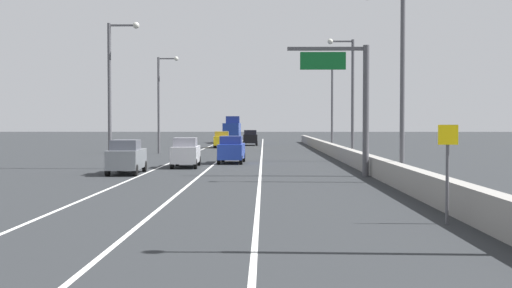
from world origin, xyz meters
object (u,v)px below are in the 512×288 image
Objects in this scene: box_truck at (232,131)px; lamp_post_left_far at (161,98)px; lamp_post_right_fourth at (330,99)px; car_black_1 at (250,138)px; overhead_sign_gantry at (353,94)px; lamp_post_left_mid at (113,85)px; car_gray_0 at (127,157)px; car_blue_4 at (232,150)px; car_silver_2 at (186,153)px; lamp_post_right_second at (397,73)px; car_yellow_3 at (222,140)px; lamp_post_right_third at (349,91)px; speed_advisory_sign at (448,166)px.

lamp_post_left_far is at bearing -98.87° from box_truck.
lamp_post_right_fourth reaches higher than car_black_1.
overhead_sign_gantry is 0.77× the size of lamp_post_left_mid.
car_gray_0 is at bearing -116.45° from lamp_post_right_fourth.
overhead_sign_gantry reaches higher than car_blue_4.
lamp_post_right_second is at bearing -42.28° from car_silver_2.
car_yellow_3 is (4.77, 36.95, -4.61)m from lamp_post_left_mid.
lamp_post_left_far reaches higher than overhead_sign_gantry.
car_gray_0 is at bearing -115.98° from car_silver_2.
box_truck reaches higher than car_gray_0.
lamp_post_right_second reaches higher than car_yellow_3.
overhead_sign_gantry is 16.24m from lamp_post_left_mid.
car_blue_4 reaches higher than car_silver_2.
lamp_post_right_second is 2.17× the size of car_yellow_3.
lamp_post_right_fourth is at bearing -68.00° from box_truck.
lamp_post_right_third is at bearing -90.95° from lamp_post_right_fourth.
lamp_post_right_third is (-0.03, 18.06, 0.00)m from lamp_post_right_second.
lamp_post_right_fourth reaches higher than box_truck.
lamp_post_right_second is (1.29, 13.50, 3.86)m from speed_advisory_sign.
overhead_sign_gantry is at bearing 114.73° from lamp_post_right_second.
overhead_sign_gantry is at bearing -80.83° from box_truck.
lamp_post_right_second and lamp_post_left_far have the same top height.
lamp_post_left_far reaches higher than box_truck.
speed_advisory_sign is 0.31× the size of lamp_post_right_second.
lamp_post_right_fourth is (2.01, 32.36, 0.90)m from overhead_sign_gantry.
car_yellow_3 is 1.02× the size of car_blue_4.
lamp_post_right_fourth is at bearing 64.88° from car_blue_4.
car_black_1 is at bearing 115.44° from lamp_post_right_fourth.
car_gray_0 is 0.94× the size of car_black_1.
lamp_post_right_second reaches higher than overhead_sign_gantry.
lamp_post_right_third and lamp_post_left_mid have the same top height.
lamp_post_right_fourth is 2.20× the size of car_gray_0.
lamp_post_right_second is 18.82m from car_blue_4.
car_yellow_3 is at bearing 89.79° from car_silver_2.
car_black_1 is at bearing 70.46° from lamp_post_left_far.
overhead_sign_gantry is 1.66× the size of car_yellow_3.
lamp_post_left_mid is 1.00× the size of lamp_post_left_far.
car_gray_0 is (-13.33, 1.52, -3.70)m from overhead_sign_gantry.
lamp_post_right_third is 2.07× the size of car_black_1.
speed_advisory_sign is 0.31× the size of lamp_post_left_mid.
car_gray_0 is at bearing 126.27° from speed_advisory_sign.
lamp_post_right_second is 18.06m from lamp_post_right_third.
car_yellow_3 is at bearing -111.49° from car_black_1.
lamp_post_right_fourth is at bearing 57.13° from lamp_post_left_mid.
lamp_post_left_mid is (-16.83, -8.45, 0.00)m from lamp_post_right_third.
lamp_post_left_mid is 2.17× the size of car_yellow_3.
lamp_post_left_far is at bearing 103.82° from car_silver_2.
lamp_post_right_fourth is 31.56m from lamp_post_left_mid.
car_silver_2 is (4.96, -20.17, -4.60)m from lamp_post_left_far.
speed_advisory_sign is 23.30m from car_gray_0.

